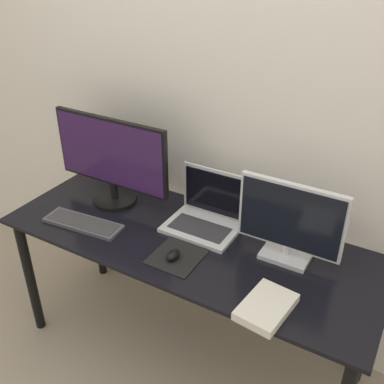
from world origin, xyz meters
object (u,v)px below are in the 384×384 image
laptop (207,213)px  book (266,307)px  monitor_right (290,222)px  mouse (173,255)px  keyboard (83,223)px  monitor_left (111,159)px

laptop → book: 0.58m
book → laptop: bearing=139.9°
monitor_right → mouse: monitor_right is taller
monitor_right → mouse: size_ratio=5.86×
keyboard → mouse: (0.49, -0.01, 0.01)m
book → monitor_left: bearing=160.8°
keyboard → book: size_ratio=1.60×
monitor_right → monitor_left: bearing=-180.0°
monitor_left → book: (0.94, -0.33, -0.22)m
monitor_right → laptop: bearing=173.2°
monitor_left → laptop: 0.53m
monitor_right → book: bearing=-82.0°
keyboard → book: bearing=-5.1°
monitor_left → keyboard: 0.33m
monitor_right → mouse: (-0.39, -0.25, -0.15)m
keyboard → laptop: bearing=30.8°
monitor_right → mouse: 0.49m
mouse → laptop: bearing=91.0°
keyboard → mouse: mouse is taller
keyboard → monitor_left: bearing=91.7°
laptop → book: laptop is taller
laptop → keyboard: bearing=-149.2°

